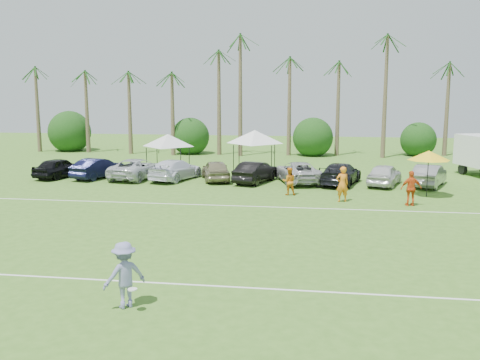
# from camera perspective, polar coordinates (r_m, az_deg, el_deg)

# --- Properties ---
(ground) EXTENTS (120.00, 120.00, 0.00)m
(ground) POSITION_cam_1_polar(r_m,az_deg,el_deg) (16.59, -15.98, -12.65)
(ground) COLOR #406E21
(ground) RESTS_ON ground
(field_lines) EXTENTS (80.00, 12.10, 0.01)m
(field_lines) POSITION_cam_1_polar(r_m,az_deg,el_deg) (23.71, -8.01, -5.62)
(field_lines) COLOR white
(field_lines) RESTS_ON ground
(palm_tree_0) EXTENTS (2.40, 2.40, 8.90)m
(palm_tree_0) POSITION_cam_1_polar(r_m,az_deg,el_deg) (59.29, -20.74, 10.16)
(palm_tree_0) COLOR brown
(palm_tree_0) RESTS_ON ground
(palm_tree_1) EXTENTS (2.40, 2.40, 9.90)m
(palm_tree_1) POSITION_cam_1_polar(r_m,az_deg,el_deg) (57.08, -16.31, 11.32)
(palm_tree_1) COLOR brown
(palm_tree_1) RESTS_ON ground
(palm_tree_2) EXTENTS (2.40, 2.40, 10.90)m
(palm_tree_2) POSITION_cam_1_polar(r_m,az_deg,el_deg) (55.24, -11.52, 12.47)
(palm_tree_2) COLOR brown
(palm_tree_2) RESTS_ON ground
(palm_tree_3) EXTENTS (2.40, 2.40, 11.90)m
(palm_tree_3) POSITION_cam_1_polar(r_m,az_deg,el_deg) (54.09, -7.45, 13.55)
(palm_tree_3) COLOR brown
(palm_tree_3) RESTS_ON ground
(palm_tree_4) EXTENTS (2.40, 2.40, 8.90)m
(palm_tree_4) POSITION_cam_1_polar(r_m,az_deg,el_deg) (53.02, -3.15, 10.91)
(palm_tree_4) COLOR brown
(palm_tree_4) RESTS_ON ground
(palm_tree_5) EXTENTS (2.40, 2.40, 9.90)m
(palm_tree_5) POSITION_cam_1_polar(r_m,az_deg,el_deg) (52.40, 1.23, 11.89)
(palm_tree_5) COLOR brown
(palm_tree_5) RESTS_ON ground
(palm_tree_6) EXTENTS (2.40, 2.40, 10.90)m
(palm_tree_6) POSITION_cam_1_polar(r_m,az_deg,el_deg) (52.09, 5.71, 12.81)
(palm_tree_6) COLOR brown
(palm_tree_6) RESTS_ON ground
(palm_tree_7) EXTENTS (2.40, 2.40, 11.90)m
(palm_tree_7) POSITION_cam_1_polar(r_m,az_deg,el_deg) (52.11, 10.25, 13.64)
(palm_tree_7) COLOR brown
(palm_tree_7) RESTS_ON ground
(palm_tree_8) EXTENTS (2.40, 2.40, 8.90)m
(palm_tree_8) POSITION_cam_1_polar(r_m,az_deg,el_deg) (52.35, 15.74, 10.59)
(palm_tree_8) COLOR brown
(palm_tree_8) RESTS_ON ground
(palm_tree_9) EXTENTS (2.40, 2.40, 9.90)m
(palm_tree_9) POSITION_cam_1_polar(r_m,az_deg,el_deg) (53.23, 21.23, 11.22)
(palm_tree_9) COLOR brown
(palm_tree_9) RESTS_ON ground
(bush_tree_0) EXTENTS (4.00, 4.00, 4.00)m
(bush_tree_0) POSITION_cam_1_polar(r_m,az_deg,el_deg) (58.95, -17.38, 4.82)
(bush_tree_0) COLOR brown
(bush_tree_0) RESTS_ON ground
(bush_tree_1) EXTENTS (4.00, 4.00, 4.00)m
(bush_tree_1) POSITION_cam_1_polar(r_m,az_deg,el_deg) (54.59, -4.95, 4.87)
(bush_tree_1) COLOR brown
(bush_tree_1) RESTS_ON ground
(bush_tree_2) EXTENTS (4.00, 4.00, 4.00)m
(bush_tree_2) POSITION_cam_1_polar(r_m,az_deg,el_deg) (53.12, 7.79, 4.70)
(bush_tree_2) COLOR brown
(bush_tree_2) RESTS_ON ground
(bush_tree_3) EXTENTS (4.00, 4.00, 4.00)m
(bush_tree_3) POSITION_cam_1_polar(r_m,az_deg,el_deg) (53.95, 18.50, 4.37)
(bush_tree_3) COLOR brown
(bush_tree_3) RESTS_ON ground
(sideline_player_a) EXTENTS (0.85, 0.69, 2.00)m
(sideline_player_a) POSITION_cam_1_polar(r_m,az_deg,el_deg) (30.42, 10.86, -0.43)
(sideline_player_a) COLOR orange
(sideline_player_a) RESTS_ON ground
(sideline_player_b) EXTENTS (0.87, 0.72, 1.65)m
(sideline_player_b) POSITION_cam_1_polar(r_m,az_deg,el_deg) (31.97, 5.26, -0.14)
(sideline_player_b) COLOR orange
(sideline_player_b) RESTS_ON ground
(sideline_player_c) EXTENTS (1.18, 0.64, 1.92)m
(sideline_player_c) POSITION_cam_1_polar(r_m,az_deg,el_deg) (30.24, 17.79, -0.86)
(sideline_player_c) COLOR #DD5118
(sideline_player_c) RESTS_ON ground
(canopy_tent_left) EXTENTS (4.12, 4.12, 3.34)m
(canopy_tent_left) POSITION_cam_1_polar(r_m,az_deg,el_deg) (41.75, -7.70, 4.88)
(canopy_tent_left) COLOR black
(canopy_tent_left) RESTS_ON ground
(canopy_tent_right) EXTENTS (4.49, 4.49, 3.64)m
(canopy_tent_right) POSITION_cam_1_polar(r_m,az_deg,el_deg) (42.00, 1.59, 5.34)
(canopy_tent_right) COLOR black
(canopy_tent_right) RESTS_ON ground
(market_umbrella) EXTENTS (2.45, 2.45, 2.72)m
(market_umbrella) POSITION_cam_1_polar(r_m,az_deg,el_deg) (33.00, 19.49, 2.49)
(market_umbrella) COLOR black
(market_umbrella) RESTS_ON ground
(frisbee_player) EXTENTS (1.41, 1.37, 1.93)m
(frisbee_player) POSITION_cam_1_polar(r_m,az_deg,el_deg) (15.81, -12.23, -9.86)
(frisbee_player) COLOR #7C7EB0
(frisbee_player) RESTS_ON ground
(parked_car_0) EXTENTS (2.69, 4.50, 1.43)m
(parked_car_0) POSITION_cam_1_polar(r_m,az_deg,el_deg) (40.44, -18.72, 1.26)
(parked_car_0) COLOR black
(parked_car_0) RESTS_ON ground
(parked_car_1) EXTENTS (2.73, 4.60, 1.43)m
(parked_car_1) POSITION_cam_1_polar(r_m,az_deg,el_deg) (39.39, -14.92, 1.23)
(parked_car_1) COLOR black
(parked_car_1) RESTS_ON ground
(parked_car_2) EXTENTS (3.16, 5.47, 1.43)m
(parked_car_2) POSITION_cam_1_polar(r_m,az_deg,el_deg) (38.52, -10.93, 1.20)
(parked_car_2) COLOR silver
(parked_car_2) RESTS_ON ground
(parked_car_3) EXTENTS (3.33, 5.30, 1.43)m
(parked_car_3) POSITION_cam_1_polar(r_m,az_deg,el_deg) (37.59, -6.89, 1.10)
(parked_car_3) COLOR white
(parked_car_3) RESTS_ON ground
(parked_car_4) EXTENTS (2.89, 4.52, 1.43)m
(parked_car_4) POSITION_cam_1_polar(r_m,az_deg,el_deg) (37.05, -2.61, 1.04)
(parked_car_4) COLOR gray
(parked_car_4) RESTS_ON ground
(parked_car_5) EXTENTS (2.80, 4.61, 1.43)m
(parked_car_5) POSITION_cam_1_polar(r_m,az_deg,el_deg) (36.23, 1.68, 0.85)
(parked_car_5) COLOR black
(parked_car_5) RESTS_ON ground
(parked_car_6) EXTENTS (3.72, 5.61, 1.43)m
(parked_car_6) POSITION_cam_1_polar(r_m,az_deg,el_deg) (36.39, 6.20, 0.84)
(parked_car_6) COLOR #AEAEAF
(parked_car_6) RESTS_ON ground
(parked_car_7) EXTENTS (3.21, 5.29, 1.43)m
(parked_car_7) POSITION_cam_1_polar(r_m,az_deg,el_deg) (36.16, 10.68, 0.68)
(parked_car_7) COLOR black
(parked_car_7) RESTS_ON ground
(parked_car_8) EXTENTS (2.92, 4.52, 1.43)m
(parked_car_8) POSITION_cam_1_polar(r_m,az_deg,el_deg) (36.37, 15.16, 0.56)
(parked_car_8) COLOR silver
(parked_car_8) RESTS_ON ground
(parked_car_9) EXTENTS (3.01, 4.60, 1.43)m
(parked_car_9) POSITION_cam_1_polar(r_m,az_deg,el_deg) (36.90, 19.52, 0.47)
(parked_car_9) COLOR gray
(parked_car_9) RESTS_ON ground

